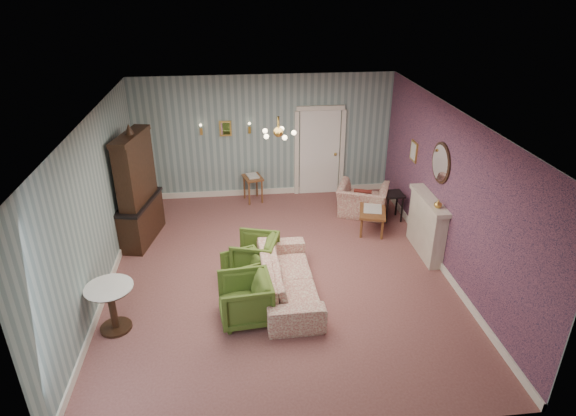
{
  "coord_description": "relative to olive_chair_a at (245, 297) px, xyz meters",
  "views": [
    {
      "loc": [
        -0.69,
        -7.5,
        4.97
      ],
      "look_at": [
        0.2,
        0.4,
        1.1
      ],
      "focal_mm": 30.56,
      "sensor_mm": 36.0,
      "label": 1
    }
  ],
  "objects": [
    {
      "name": "framed_print",
      "position": [
        3.62,
        3.0,
        1.19
      ],
      "size": [
        0.04,
        0.34,
        0.42
      ],
      "primitive_type": null,
      "color": "gold",
      "rests_on": "wall_right"
    },
    {
      "name": "door",
      "position": [
        1.95,
        4.71,
        0.67
      ],
      "size": [
        1.12,
        0.12,
        2.16
      ],
      "primitive_type": null,
      "color": "white",
      "rests_on": "floor"
    },
    {
      "name": "ceiling",
      "position": [
        0.65,
        1.25,
        2.49
      ],
      "size": [
        7.0,
        7.0,
        0.0
      ],
      "primitive_type": "plane",
      "rotation": [
        3.14,
        0.0,
        0.0
      ],
      "color": "white",
      "rests_on": "ground"
    },
    {
      "name": "oval_mirror",
      "position": [
        3.61,
        1.65,
        1.44
      ],
      "size": [
        0.04,
        0.76,
        0.84
      ],
      "primitive_type": null,
      "color": "white",
      "rests_on": "wall_right"
    },
    {
      "name": "olive_chair_b",
      "position": [
        0.0,
        0.92,
        -0.08
      ],
      "size": [
        0.78,
        0.81,
        0.66
      ],
      "primitive_type": "imported",
      "rotation": [
        0.0,
        0.0,
        -1.22
      ],
      "color": "#466021",
      "rests_on": "floor"
    },
    {
      "name": "olive_chair_c",
      "position": [
        0.22,
        1.34,
        -0.02
      ],
      "size": [
        0.89,
        0.92,
        0.78
      ],
      "primitive_type": "imported",
      "rotation": [
        0.0,
        0.0,
        -1.86
      ],
      "color": "#466021",
      "rests_on": "floor"
    },
    {
      "name": "fireplace",
      "position": [
        3.51,
        1.65,
        0.17
      ],
      "size": [
        0.3,
        1.4,
        1.16
      ],
      "primitive_type": null,
      "color": "beige",
      "rests_on": "floor"
    },
    {
      "name": "wall_left",
      "position": [
        -2.35,
        1.25,
        1.04
      ],
      "size": [
        0.0,
        7.0,
        7.0
      ],
      "primitive_type": "plane",
      "rotation": [
        1.57,
        0.0,
        1.57
      ],
      "color": "slate",
      "rests_on": "ground"
    },
    {
      "name": "burgundy_cushion",
      "position": [
        2.67,
        3.25,
        0.07
      ],
      "size": [
        0.41,
        0.28,
        0.39
      ],
      "primitive_type": "cube",
      "rotation": [
        0.17,
        0.0,
        -0.35
      ],
      "color": "maroon",
      "rests_on": "wingback_chair"
    },
    {
      "name": "side_table_black",
      "position": [
        3.3,
        3.08,
        -0.09
      ],
      "size": [
        0.44,
        0.44,
        0.63
      ],
      "primitive_type": null,
      "rotation": [
        0.0,
        0.0,
        0.04
      ],
      "color": "black",
      "rests_on": "floor"
    },
    {
      "name": "sconce_right",
      "position": [
        0.3,
        4.69,
        1.29
      ],
      "size": [
        0.16,
        0.12,
        0.3
      ],
      "primitive_type": null,
      "color": "gold",
      "rests_on": "wall_back"
    },
    {
      "name": "gilt_mirror_back",
      "position": [
        -0.25,
        4.71,
        1.29
      ],
      "size": [
        0.28,
        0.06,
        0.36
      ],
      "primitive_type": null,
      "color": "gold",
      "rests_on": "wall_back"
    },
    {
      "name": "dresser",
      "position": [
        -2.0,
        2.8,
        0.78
      ],
      "size": [
        0.78,
        1.49,
        2.37
      ],
      "primitive_type": null,
      "rotation": [
        0.0,
        0.0,
        -0.21
      ],
      "color": "black",
      "rests_on": "floor"
    },
    {
      "name": "mantel_vase",
      "position": [
        3.49,
        1.25,
        0.83
      ],
      "size": [
        0.15,
        0.15,
        0.15
      ],
      "primitive_type": "imported",
      "color": "gold",
      "rests_on": "fireplace"
    },
    {
      "name": "chandelier",
      "position": [
        0.65,
        1.25,
        2.22
      ],
      "size": [
        0.56,
        0.56,
        0.36
      ],
      "primitive_type": null,
      "color": "gold",
      "rests_on": "ceiling"
    },
    {
      "name": "wall_front",
      "position": [
        0.65,
        -2.25,
        1.04
      ],
      "size": [
        6.0,
        0.0,
        6.0
      ],
      "primitive_type": "plane",
      "rotation": [
        -1.57,
        0.0,
        0.0
      ],
      "color": "slate",
      "rests_on": "ground"
    },
    {
      "name": "wingback_chair",
      "position": [
        2.72,
        3.4,
        0.06
      ],
      "size": [
        1.25,
        1.05,
        0.93
      ],
      "primitive_type": "imported",
      "rotation": [
        0.0,
        0.0,
        2.75
      ],
      "color": "#96403C",
      "rests_on": "floor"
    },
    {
      "name": "olive_chair_a",
      "position": [
        0.0,
        0.0,
        0.0
      ],
      "size": [
        0.81,
        0.86,
        0.81
      ],
      "primitive_type": "imported",
      "rotation": [
        0.0,
        0.0,
        -1.48
      ],
      "color": "#466021",
      "rests_on": "floor"
    },
    {
      "name": "pedestal_table",
      "position": [
        -2.0,
        -0.02,
        -0.02
      ],
      "size": [
        0.8,
        0.8,
        0.78
      ],
      "primitive_type": null,
      "rotation": [
        0.0,
        0.0,
        0.13
      ],
      "color": "black",
      "rests_on": "floor"
    },
    {
      "name": "wall_right_floral",
      "position": [
        3.64,
        1.25,
        1.04
      ],
      "size": [
        0.0,
        7.0,
        7.0
      ],
      "primitive_type": "plane",
      "rotation": [
        1.57,
        0.0,
        -1.57
      ],
      "color": "#A95464",
      "rests_on": "ground"
    },
    {
      "name": "sofa_chintz",
      "position": [
        0.73,
        0.58,
        0.04
      ],
      "size": [
        0.71,
        2.28,
        0.88
      ],
      "primitive_type": "imported",
      "rotation": [
        0.0,
        0.0,
        1.59
      ],
      "color": "#96403C",
      "rests_on": "floor"
    },
    {
      "name": "sconce_left",
      "position": [
        -0.8,
        4.69,
        1.29
      ],
      "size": [
        0.16,
        0.12,
        0.3
      ],
      "primitive_type": null,
      "color": "gold",
      "rests_on": "wall_back"
    },
    {
      "name": "floor",
      "position": [
        0.65,
        1.25,
        -0.41
      ],
      "size": [
        7.0,
        7.0,
        0.0
      ],
      "primitive_type": "plane",
      "color": "#85524D",
      "rests_on": "ground"
    },
    {
      "name": "nesting_table",
      "position": [
        0.33,
        4.4,
        -0.07
      ],
      "size": [
        0.52,
        0.6,
        0.67
      ],
      "primitive_type": null,
      "rotation": [
        0.0,
        0.0,
        0.25
      ],
      "color": "brown",
      "rests_on": "floor"
    },
    {
      "name": "wall_right",
      "position": [
        3.65,
        1.25,
        1.04
      ],
      "size": [
        0.0,
        7.0,
        7.0
      ],
      "primitive_type": "plane",
      "rotation": [
        1.57,
        0.0,
        -1.57
      ],
      "color": "slate",
      "rests_on": "ground"
    },
    {
      "name": "coffee_table",
      "position": [
        2.75,
        2.69,
        -0.16
      ],
      "size": [
        0.76,
        1.06,
        0.49
      ],
      "primitive_type": null,
      "rotation": [
        0.0,
        0.0,
        -0.27
      ],
      "color": "brown",
      "rests_on": "floor"
    },
    {
      "name": "wall_back",
      "position": [
        0.65,
        4.75,
        1.04
      ],
      "size": [
        6.0,
        0.0,
        6.0
      ],
      "primitive_type": "plane",
      "rotation": [
        1.57,
        0.0,
        0.0
      ],
      "color": "slate",
      "rests_on": "ground"
    }
  ]
}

